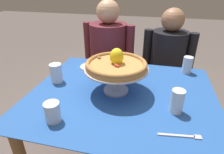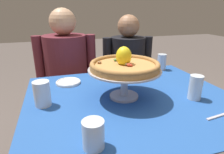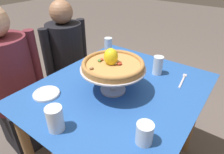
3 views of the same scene
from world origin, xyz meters
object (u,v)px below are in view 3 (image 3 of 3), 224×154
Objects in this scene: water_glass_front_left at (144,135)px; side_plate at (46,94)px; pizza_stand at (113,73)px; pizza at (113,64)px; water_glass_side_left at (55,120)px; water_glass_back_right at (108,46)px; diner_left at (12,87)px; dinner_fork at (183,80)px; diner_right at (68,64)px; water_glass_side_right at (158,66)px.

water_glass_front_left reaches higher than side_plate.
pizza_stand is 1.06× the size of pizza.
water_glass_side_left is at bearing 176.43° from pizza.
pizza_stand is at bearing -46.90° from side_plate.
water_glass_side_left is 0.93m from water_glass_back_right.
water_glass_back_right is (0.45, 0.38, -0.07)m from pizza_stand.
side_plate is 0.13× the size of diner_left.
side_plate is (-0.27, 0.29, -0.17)m from pizza.
pizza is at bearing -72.12° from diner_left.
dinner_fork is (-0.08, -0.68, -0.05)m from water_glass_back_right.
diner_right is at bearing 67.35° from pizza_stand.
water_glass_side_left is 0.10× the size of diner_left.
water_glass_front_left is 0.54× the size of dinner_fork.
side_plate is at bearing 61.55° from water_glass_side_left.
pizza is (-0.00, 0.00, 0.06)m from pizza_stand.
water_glass_side_right is 1.10m from diner_left.
dinner_fork is at bearing -60.26° from diner_left.
pizza_stand is 3.11× the size of water_glass_back_right.
pizza_stand is 0.86m from diner_left.
water_glass_front_left is (-0.24, -0.34, -0.14)m from pizza.
pizza is 0.43m from water_glass_side_left.
water_glass_back_right is (0.86, 0.35, -0.00)m from water_glass_side_left.
diner_right reaches higher than water_glass_side_right.
water_glass_side_right is 0.62m from water_glass_front_left.
pizza is 2.93× the size of water_glass_back_right.
water_glass_side_right is 1.27× the size of water_glass_front_left.
water_glass_front_left is 0.66× the size of side_plate.
water_glass_side_left is 1.23× the size of water_glass_front_left.
water_glass_side_left is 0.41m from water_glass_front_left.
dinner_fork is at bearing -88.10° from diner_right.
diner_left reaches higher than diner_right.
pizza reaches higher than water_glass_side_left.
water_glass_side_right is 1.03× the size of water_glass_side_left.
pizza is at bearing -46.78° from side_plate.
water_glass_back_right is at bearing 39.95° from pizza.
side_plate is (-0.03, 0.63, -0.04)m from water_glass_front_left.
diner_right is (0.58, 0.02, -0.05)m from diner_left.
diner_right is at bearing 91.90° from dinner_fork.
diner_right is at bearing 1.74° from diner_left.
dinner_fork is at bearing -39.72° from pizza_stand.
diner_right reaches higher than water_glass_side_left.
water_glass_side_left reaches higher than water_glass_back_right.
water_glass_front_left is 0.99m from water_glass_back_right.
diner_left reaches higher than water_glass_side_left.
diner_right is at bearing 45.83° from water_glass_side_left.
diner_right is at bearing 39.91° from side_plate.
pizza is 0.88m from diner_left.
water_glass_side_left is at bearing -118.45° from side_plate.
diner_left reaches higher than water_glass_back_right.
water_glass_side_left is 0.81× the size of side_plate.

